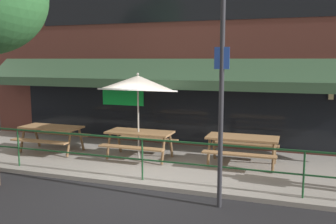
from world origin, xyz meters
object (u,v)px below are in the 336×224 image
(picnic_table_centre, at_px, (140,137))
(picnic_table_right, at_px, (242,143))
(street_sign_pole, at_px, (221,102))
(picnic_table_left, at_px, (52,132))
(patio_umbrella_centre, at_px, (138,84))

(picnic_table_centre, relative_size, picnic_table_right, 1.00)
(picnic_table_right, height_order, street_sign_pole, street_sign_pole)
(picnic_table_centre, height_order, street_sign_pole, street_sign_pole)
(picnic_table_right, bearing_deg, street_sign_pole, -91.17)
(picnic_table_centre, distance_m, street_sign_pole, 3.89)
(picnic_table_left, xyz_separation_m, picnic_table_centre, (2.77, 0.15, 0.00))
(picnic_table_left, bearing_deg, street_sign_pole, -22.67)
(picnic_table_centre, height_order, patio_umbrella_centre, patio_umbrella_centre)
(street_sign_pole, bearing_deg, picnic_table_right, 88.83)
(picnic_table_left, xyz_separation_m, street_sign_pole, (5.49, -2.29, 1.33))
(picnic_table_right, bearing_deg, picnic_table_left, -176.23)
(picnic_table_left, bearing_deg, patio_umbrella_centre, 1.27)
(patio_umbrella_centre, distance_m, street_sign_pole, 3.60)
(patio_umbrella_centre, xyz_separation_m, street_sign_pole, (2.72, -2.35, -0.14))
(picnic_table_centre, distance_m, picnic_table_right, 2.78)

